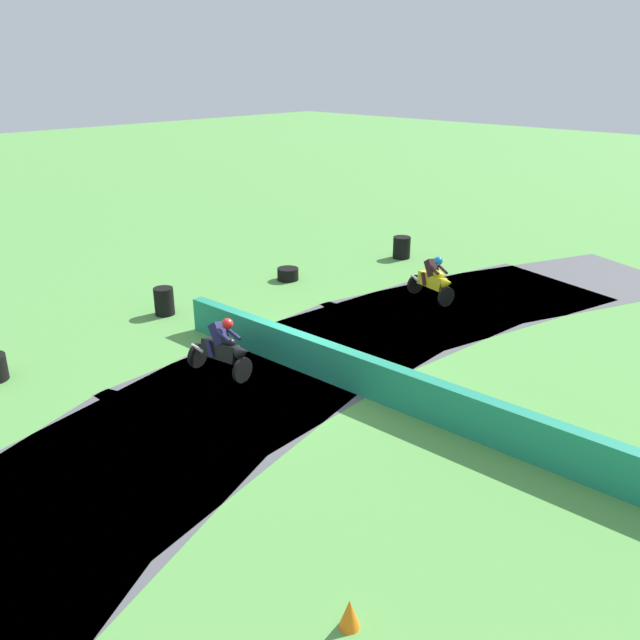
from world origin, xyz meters
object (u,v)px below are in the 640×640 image
at_px(motorcycle_lead_yellow, 434,279).
at_px(motorcycle_chase_black, 223,348).
at_px(tire_stack_mid_b, 164,301).
at_px(traffic_cone, 349,613).
at_px(tire_stack_near, 402,247).
at_px(tire_stack_mid_a, 288,274).

relative_size(motorcycle_lead_yellow, motorcycle_chase_black, 1.02).
height_order(tire_stack_mid_b, traffic_cone, tire_stack_mid_b).
bearing_deg(motorcycle_lead_yellow, tire_stack_near, 139.66).
bearing_deg(motorcycle_chase_black, tire_stack_mid_a, 124.93).
bearing_deg(motorcycle_lead_yellow, tire_stack_mid_a, -159.32).
distance_m(tire_stack_mid_b, traffic_cone, 12.24).
xyz_separation_m(tire_stack_mid_a, traffic_cone, (11.12, -9.31, 0.02)).
xyz_separation_m(motorcycle_chase_black, traffic_cone, (7.02, -3.44, -0.43)).
xyz_separation_m(motorcycle_chase_black, tire_stack_mid_a, (-4.10, 5.87, -0.45)).
distance_m(motorcycle_chase_black, tire_stack_mid_a, 7.17).
height_order(tire_stack_near, tire_stack_mid_b, same).
xyz_separation_m(motorcycle_chase_black, tire_stack_near, (-2.98, 10.60, -0.25)).
distance_m(motorcycle_lead_yellow, tire_stack_mid_a, 4.97).
bearing_deg(motorcycle_lead_yellow, traffic_cone, -59.57).
relative_size(motorcycle_lead_yellow, tire_stack_mid_a, 2.42).
height_order(motorcycle_chase_black, tire_stack_near, motorcycle_chase_black).
xyz_separation_m(tire_stack_mid_a, tire_stack_mid_b, (-0.21, -4.67, 0.20)).
height_order(motorcycle_lead_yellow, motorcycle_chase_black, motorcycle_lead_yellow).
bearing_deg(motorcycle_chase_black, traffic_cone, -26.09).
distance_m(tire_stack_near, tire_stack_mid_b, 9.50).
xyz_separation_m(motorcycle_lead_yellow, tire_stack_near, (-3.51, 2.98, -0.26)).
distance_m(motorcycle_lead_yellow, tire_stack_near, 4.62).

